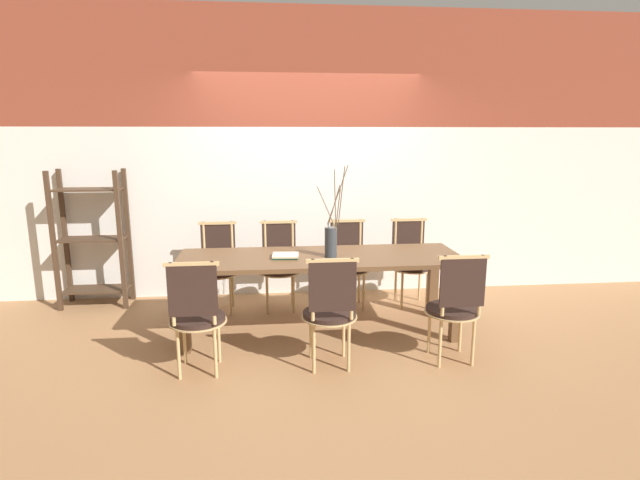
% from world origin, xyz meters
% --- Properties ---
extents(ground_plane, '(16.00, 16.00, 0.00)m').
position_xyz_m(ground_plane, '(0.00, 0.00, 0.00)').
color(ground_plane, '#9E7047').
extents(wall_rear, '(12.00, 0.06, 3.20)m').
position_xyz_m(wall_rear, '(0.00, 1.28, 1.60)').
color(wall_rear, silver).
rests_on(wall_rear, ground_plane).
extents(dining_table, '(2.60, 0.86, 0.74)m').
position_xyz_m(dining_table, '(0.00, 0.00, 0.65)').
color(dining_table, brown).
rests_on(dining_table, ground_plane).
extents(chair_near_leftend, '(0.45, 0.45, 0.93)m').
position_xyz_m(chair_near_leftend, '(-1.03, -0.74, 0.50)').
color(chair_near_leftend, black).
rests_on(chair_near_leftend, ground_plane).
extents(chair_near_left, '(0.45, 0.45, 0.93)m').
position_xyz_m(chair_near_left, '(0.01, -0.74, 0.50)').
color(chair_near_left, black).
rests_on(chair_near_left, ground_plane).
extents(chair_near_center, '(0.45, 0.45, 0.93)m').
position_xyz_m(chair_near_center, '(1.02, -0.74, 0.50)').
color(chair_near_center, black).
rests_on(chair_near_center, ground_plane).
extents(chair_far_leftend, '(0.45, 0.45, 0.93)m').
position_xyz_m(chair_far_leftend, '(-1.01, 0.74, 0.50)').
color(chair_far_leftend, black).
rests_on(chair_far_leftend, ground_plane).
extents(chair_far_left, '(0.45, 0.45, 0.93)m').
position_xyz_m(chair_far_left, '(-0.36, 0.74, 0.50)').
color(chair_far_left, black).
rests_on(chair_far_left, ground_plane).
extents(chair_far_center, '(0.45, 0.45, 0.93)m').
position_xyz_m(chair_far_center, '(0.38, 0.74, 0.50)').
color(chair_far_center, black).
rests_on(chair_far_center, ground_plane).
extents(chair_far_right, '(0.45, 0.45, 0.93)m').
position_xyz_m(chair_far_right, '(1.07, 0.74, 0.50)').
color(chair_far_right, black).
rests_on(chair_far_right, ground_plane).
extents(vase_centerpiece, '(0.29, 0.29, 0.83)m').
position_xyz_m(vase_centerpiece, '(0.10, -0.04, 0.90)').
color(vase_centerpiece, '#33383D').
rests_on(vase_centerpiece, dining_table).
extents(book_stack, '(0.25, 0.21, 0.03)m').
position_xyz_m(book_stack, '(-0.32, -0.03, 0.76)').
color(book_stack, '#1E6B4C').
rests_on(book_stack, dining_table).
extents(shelving_rack, '(0.72, 0.36, 1.48)m').
position_xyz_m(shelving_rack, '(-2.36, 1.03, 0.74)').
color(shelving_rack, '#422D1E').
rests_on(shelving_rack, ground_plane).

